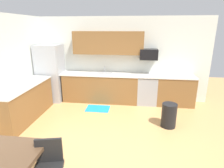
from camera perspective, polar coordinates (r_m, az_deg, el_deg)
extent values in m
plane|color=tan|center=(4.19, -1.77, -17.30)|extent=(12.00, 12.00, 0.00)
cube|color=silver|center=(6.18, 1.91, 7.55)|extent=(5.80, 0.10, 2.70)
cube|color=brown|center=(6.13, -3.54, -1.22)|extent=(2.41, 0.60, 0.90)
cube|color=brown|center=(6.16, 18.73, -2.01)|extent=(1.14, 0.60, 0.90)
cube|color=brown|center=(5.44, -25.22, -5.29)|extent=(0.60, 2.00, 0.90)
cube|color=silver|center=(5.92, 1.55, 2.90)|extent=(4.80, 0.64, 0.04)
cube|color=silver|center=(5.29, -25.85, -0.56)|extent=(0.64, 2.00, 0.04)
cube|color=brown|center=(5.93, -1.20, 12.52)|extent=(2.20, 0.34, 0.70)
cube|color=#9EA0A5|center=(6.43, -18.28, 3.18)|extent=(0.76, 0.70, 1.84)
cube|color=#999BA0|center=(6.05, 10.65, -1.84)|extent=(0.60, 0.60, 0.88)
cube|color=black|center=(5.92, 10.88, 2.33)|extent=(0.60, 0.60, 0.03)
cube|color=black|center=(5.89, 11.19, 8.93)|extent=(0.54, 0.36, 0.32)
cube|color=#A5A8AD|center=(5.99, -2.46, 2.65)|extent=(0.48, 0.40, 0.14)
cylinder|color=#B2B5BA|center=(6.12, -2.20, 4.51)|extent=(0.02, 0.02, 0.24)
cylinder|color=brown|center=(3.30, -19.34, -21.93)|extent=(0.05, 0.05, 0.67)
cube|color=black|center=(2.99, -18.74, -18.89)|extent=(0.38, 0.12, 0.40)
cylinder|color=black|center=(4.81, 17.07, -9.17)|extent=(0.36, 0.36, 0.60)
cube|color=#198CBF|center=(5.69, -4.37, -7.52)|extent=(0.70, 0.50, 0.01)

